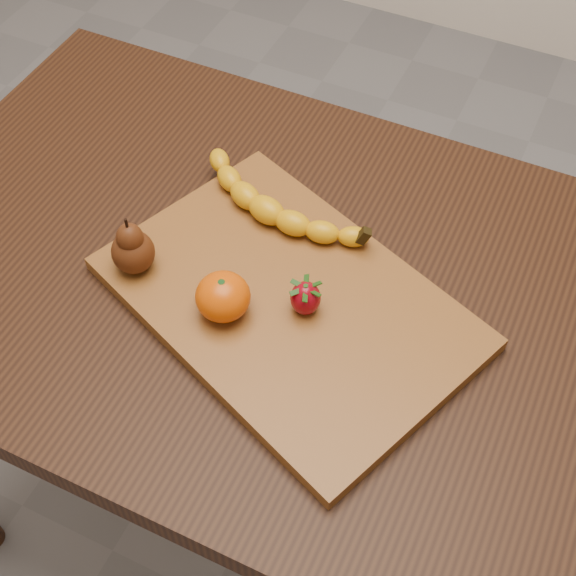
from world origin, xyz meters
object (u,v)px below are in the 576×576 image
at_px(table, 248,310).
at_px(mandarin, 223,297).
at_px(cutting_board, 288,303).
at_px(pear, 131,244).

relative_size(table, mandarin, 14.92).
bearing_deg(cutting_board, mandarin, -118.62).
bearing_deg(mandarin, table, 101.57).
relative_size(pear, mandarin, 1.28).
xyz_separation_m(cutting_board, mandarin, (-0.06, -0.05, 0.04)).
height_order(pear, mandarin, pear).
distance_m(cutting_board, mandarin, 0.09).
bearing_deg(cutting_board, pear, -147.62).
bearing_deg(pear, table, 32.40).
distance_m(cutting_board, pear, 0.21).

